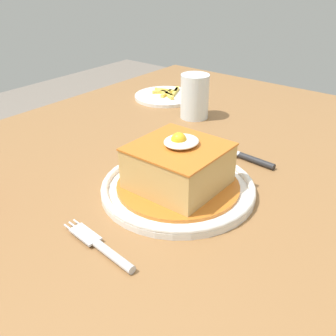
# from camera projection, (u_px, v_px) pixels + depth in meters

# --- Properties ---
(dining_table) EXTENTS (1.38, 1.01, 0.75)m
(dining_table) POSITION_uv_depth(u_px,v_px,m) (165.00, 231.00, 0.72)
(dining_table) COLOR olive
(dining_table) RESTS_ON ground_plane
(main_plate) EXTENTS (0.26, 0.26, 0.02)m
(main_plate) POSITION_uv_depth(u_px,v_px,m) (177.00, 188.00, 0.65)
(main_plate) COLOR white
(main_plate) RESTS_ON dining_table
(sandwich_meal) EXTENTS (0.20, 0.20, 0.10)m
(sandwich_meal) POSITION_uv_depth(u_px,v_px,m) (178.00, 168.00, 0.63)
(sandwich_meal) COLOR #C66B23
(sandwich_meal) RESTS_ON main_plate
(fork) EXTENTS (0.03, 0.14, 0.01)m
(fork) POSITION_uv_depth(u_px,v_px,m) (104.00, 249.00, 0.52)
(fork) COLOR silver
(fork) RESTS_ON dining_table
(knife) EXTENTS (0.03, 0.17, 0.01)m
(knife) POSITION_uv_depth(u_px,v_px,m) (246.00, 157.00, 0.76)
(knife) COLOR #262628
(knife) RESTS_ON dining_table
(drinking_glass) EXTENTS (0.07, 0.07, 0.10)m
(drinking_glass) POSITION_uv_depth(u_px,v_px,m) (195.00, 99.00, 0.94)
(drinking_glass) COLOR #3F2314
(drinking_glass) RESTS_ON dining_table
(side_plate_fries) EXTENTS (0.17, 0.17, 0.02)m
(side_plate_fries) POSITION_uv_depth(u_px,v_px,m) (166.00, 96.00, 1.09)
(side_plate_fries) COLOR white
(side_plate_fries) RESTS_ON dining_table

